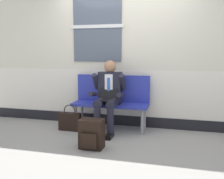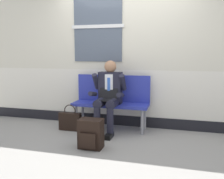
{
  "view_description": "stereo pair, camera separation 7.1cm",
  "coord_description": "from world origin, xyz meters",
  "px_view_note": "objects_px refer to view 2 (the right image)",
  "views": [
    {
      "loc": [
        0.97,
        -3.88,
        1.34
      ],
      "look_at": [
        -0.09,
        0.13,
        0.75
      ],
      "focal_mm": 40.37,
      "sensor_mm": 36.0,
      "label": 1
    },
    {
      "loc": [
        1.04,
        -3.86,
        1.34
      ],
      "look_at": [
        -0.09,
        0.13,
        0.75
      ],
      "focal_mm": 40.37,
      "sensor_mm": 36.0,
      "label": 2
    }
  ],
  "objects_px": {
    "handbag": "(70,121)",
    "backpack": "(91,134)",
    "person_seated": "(108,94)",
    "bench_with_person": "(112,98)"
  },
  "relations": [
    {
      "from": "backpack",
      "to": "handbag",
      "type": "height_order",
      "value": "handbag"
    },
    {
      "from": "handbag",
      "to": "backpack",
      "type": "bearing_deg",
      "value": -47.06
    },
    {
      "from": "person_seated",
      "to": "backpack",
      "type": "height_order",
      "value": "person_seated"
    },
    {
      "from": "person_seated",
      "to": "handbag",
      "type": "bearing_deg",
      "value": -169.28
    },
    {
      "from": "handbag",
      "to": "person_seated",
      "type": "bearing_deg",
      "value": 10.72
    },
    {
      "from": "person_seated",
      "to": "backpack",
      "type": "distance_m",
      "value": 0.94
    },
    {
      "from": "backpack",
      "to": "handbag",
      "type": "bearing_deg",
      "value": 132.94
    },
    {
      "from": "person_seated",
      "to": "handbag",
      "type": "relative_size",
      "value": 2.66
    },
    {
      "from": "bench_with_person",
      "to": "handbag",
      "type": "distance_m",
      "value": 0.84
    },
    {
      "from": "bench_with_person",
      "to": "backpack",
      "type": "bearing_deg",
      "value": -90.95
    }
  ]
}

